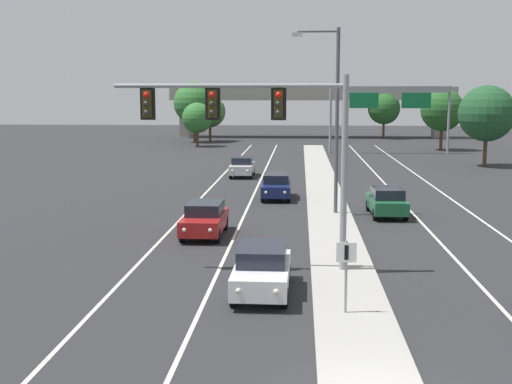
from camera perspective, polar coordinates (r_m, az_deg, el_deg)
The scene contains 21 objects.
median_island at distance 32.69m, azimuth 6.53°, elevation -3.46°, with size 2.40×110.00×0.15m, color #9E9B93.
lane_stripe_oncoming_center at distance 39.65m, azimuth -0.76°, elevation -1.44°, with size 0.14×100.00×0.01m, color silver.
lane_stripe_receding_center at distance 40.04m, azimuth 12.78°, elevation -1.55°, with size 0.14×100.00×0.01m, color silver.
edge_stripe_left at distance 40.04m, azimuth -5.47°, elevation -1.38°, with size 0.14×100.00×0.01m, color silver.
edge_stripe_right at distance 40.70m, azimuth 17.38°, elevation -1.57°, with size 0.14×100.00×0.01m, color silver.
overhead_signal_mast at distance 25.10m, azimuth 0.59°, elevation 5.58°, with size 8.59×0.44×7.20m.
median_sign_post at distance 20.59m, azimuth 7.54°, elevation -6.14°, with size 0.60×0.10×2.20m.
street_lamp_median at distance 37.39m, azimuth 6.45°, elevation 6.84°, with size 2.58×0.28×10.00m.
car_oncoming_white at distance 23.05m, azimuth 0.52°, elevation -6.47°, with size 1.85×4.48×1.58m.
car_oncoming_red at distance 32.30m, azimuth -4.31°, elevation -2.22°, with size 1.85×4.48×1.58m.
car_oncoming_navy at distance 43.57m, azimuth 1.70°, elevation 0.52°, with size 1.86×4.49×1.58m.
car_oncoming_silver at distance 55.18m, azimuth -1.16°, elevation 2.15°, with size 1.85×4.48×1.58m.
car_receding_green at distance 38.08m, azimuth 10.86°, elevation -0.75°, with size 1.90×4.50×1.58m.
highway_sign_gantry at distance 77.38m, azimuth 11.12°, elevation 7.71°, with size 13.28×0.42×7.50m.
overpass_bridge at distance 104.64m, azimuth 4.65°, elevation 7.73°, with size 42.40×6.40×7.65m.
tree_far_left_b at distance 86.55m, azimuth -4.94°, elevation 6.19°, with size 3.83×3.83×5.54m.
tree_far_right_b at distance 103.28m, azimuth 10.65°, elevation 6.89°, with size 4.75×4.75×6.87m.
tree_far_right_a at distance 65.92m, azimuth 18.72°, elevation 6.23°, with size 5.13×5.13×7.43m.
tree_far_left_c at distance 95.99m, azimuth -3.87°, elevation 6.71°, with size 4.38×4.38×6.34m.
tree_far_right_c at distance 83.51m, azimuth 15.29°, elevation 6.64°, with size 5.03×5.03×7.28m.
tree_far_left_a at distance 94.29m, azimuth -5.18°, elevation 7.42°, with size 5.68×5.68×8.22m.
Camera 1 is at (-1.65, -13.97, 6.68)m, focal length 47.88 mm.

